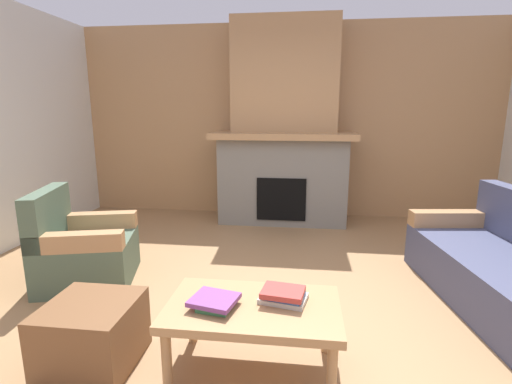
{
  "coord_description": "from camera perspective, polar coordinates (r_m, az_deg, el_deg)",
  "views": [
    {
      "loc": [
        0.27,
        -2.59,
        1.53
      ],
      "look_at": [
        -0.16,
        0.83,
        0.78
      ],
      "focal_mm": 26.67,
      "sensor_mm": 36.0,
      "label": 1
    }
  ],
  "objects": [
    {
      "name": "couch",
      "position": [
        3.66,
        33.92,
        -9.79
      ],
      "size": [
        1.06,
        1.89,
        0.85
      ],
      "color": "#474C6B",
      "rests_on": "ground"
    },
    {
      "name": "book_stack_center",
      "position": [
        2.3,
        4.16,
        -15.18
      ],
      "size": [
        0.3,
        0.25,
        0.08
      ],
      "color": "beige",
      "rests_on": "coffee_table"
    },
    {
      "name": "fireplace",
      "position": [
        5.23,
        4.18,
        8.25
      ],
      "size": [
        1.9,
        0.82,
        2.7
      ],
      "color": "gray",
      "rests_on": "ground"
    },
    {
      "name": "armchair",
      "position": [
        3.79,
        -24.55,
        -7.9
      ],
      "size": [
        0.93,
        0.93,
        0.85
      ],
      "color": "#4C604C",
      "rests_on": "ground"
    },
    {
      "name": "ground",
      "position": [
        3.02,
        1.0,
        -18.16
      ],
      "size": [
        9.0,
        9.0,
        0.0
      ],
      "primitive_type": "plane",
      "color": "#9E754C"
    },
    {
      "name": "ottoman",
      "position": [
        2.65,
        -23.33,
        -18.94
      ],
      "size": [
        0.52,
        0.52,
        0.4
      ],
      "primitive_type": "cube",
      "color": "brown",
      "rests_on": "ground"
    },
    {
      "name": "book_stack_near_edge",
      "position": [
        2.26,
        -6.11,
        -16.01
      ],
      "size": [
        0.29,
        0.27,
        0.06
      ],
      "color": "#3D7F4C",
      "rests_on": "coffee_table"
    },
    {
      "name": "wall_back_wood_panel",
      "position": [
        5.6,
        4.42,
        10.42
      ],
      "size": [
        6.0,
        0.12,
        2.7
      ],
      "primitive_type": "cube",
      "color": "tan",
      "rests_on": "ground"
    },
    {
      "name": "coffee_table",
      "position": [
        2.31,
        -0.45,
        -17.7
      ],
      "size": [
        1.0,
        0.6,
        0.43
      ],
      "color": "tan",
      "rests_on": "ground"
    }
  ]
}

